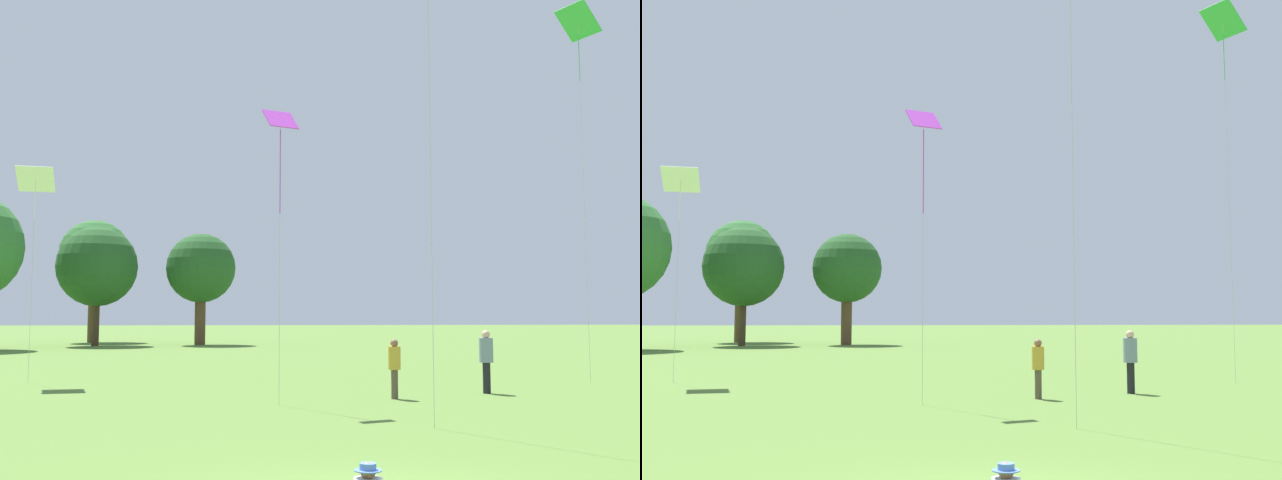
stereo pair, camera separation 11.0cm
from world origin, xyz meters
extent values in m
sphere|color=brown|center=(-0.03, 0.16, 0.44)|extent=(0.19, 0.19, 0.19)
cylinder|color=#4C70B7|center=(-0.03, 0.16, 0.45)|extent=(0.32, 0.32, 0.01)
cylinder|color=#4C70B7|center=(-0.03, 0.16, 0.48)|extent=(0.19, 0.19, 0.08)
cylinder|color=black|center=(5.30, 12.29, 0.43)|extent=(0.30, 0.30, 0.86)
cylinder|color=gray|center=(5.30, 12.29, 1.20)|extent=(0.54, 0.54, 0.68)
sphere|color=#DBAD89|center=(5.30, 12.29, 1.64)|extent=(0.23, 0.23, 0.23)
cylinder|color=brown|center=(2.46, 11.19, 0.38)|extent=(0.19, 0.19, 0.76)
cylinder|color=gold|center=(2.46, 11.19, 1.06)|extent=(0.35, 0.35, 0.60)
sphere|color=brown|center=(2.46, 11.19, 1.45)|extent=(0.21, 0.21, 0.21)
cylinder|color=#BCB7A8|center=(2.22, 6.05, 5.94)|extent=(0.01, 0.01, 11.87)
cube|color=green|center=(9.67, 15.11, 12.11)|extent=(1.34, 1.52, 0.93)
cylinder|color=green|center=(9.67, 15.11, 10.84)|extent=(0.02, 0.02, 1.65)
cylinder|color=#BCB7A8|center=(9.67, 15.11, 6.06)|extent=(0.01, 0.01, 12.11)
cube|color=white|center=(-8.43, 16.81, 6.67)|extent=(1.29, 1.12, 0.70)
cylinder|color=white|center=(-8.43, 16.81, 5.79)|extent=(0.02, 0.02, 0.94)
cylinder|color=#BCB7A8|center=(-8.43, 16.81, 3.34)|extent=(0.01, 0.01, 6.67)
cube|color=#B738C6|center=(-0.62, 10.13, 7.13)|extent=(0.94, 0.82, 0.56)
cylinder|color=#B738C6|center=(-0.62, 10.13, 5.79)|extent=(0.02, 0.02, 2.13)
cylinder|color=#BCB7A8|center=(-0.62, 10.13, 3.57)|extent=(0.01, 0.01, 7.13)
cylinder|color=brown|center=(-4.84, 47.24, 2.11)|extent=(0.79, 0.79, 4.22)
sphere|color=#235123|center=(-4.84, 47.24, 5.62)|extent=(5.09, 5.09, 5.09)
cylinder|color=brown|center=(-13.68, 53.10, 2.72)|extent=(0.81, 0.81, 5.45)
sphere|color=#2D662D|center=(-13.68, 53.10, 6.99)|extent=(5.62, 5.62, 5.62)
cylinder|color=#473323|center=(-12.10, 46.09, 2.03)|extent=(0.51, 0.51, 4.07)
sphere|color=#235123|center=(-12.10, 46.09, 5.64)|extent=(5.71, 5.71, 5.71)
camera|label=1|loc=(-1.41, -8.42, 2.20)|focal=42.00mm
camera|label=2|loc=(-1.30, -8.43, 2.20)|focal=42.00mm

